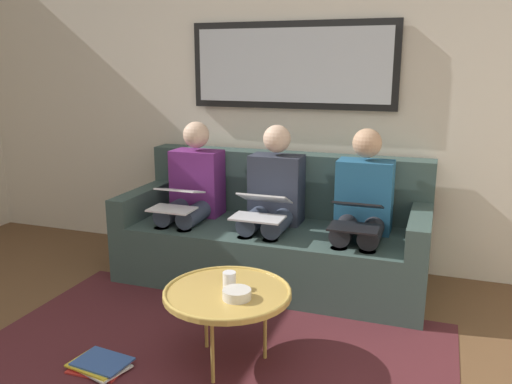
% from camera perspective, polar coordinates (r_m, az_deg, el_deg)
% --- Properties ---
extents(wall_rear, '(6.00, 0.12, 2.60)m').
position_cam_1_polar(wall_rear, '(4.20, 4.17, 10.09)').
color(wall_rear, beige).
rests_on(wall_rear, ground_plane).
extents(area_rug, '(2.60, 1.80, 0.01)m').
position_cam_1_polar(area_rug, '(2.99, -5.73, -17.82)').
color(area_rug, '#4C1E23').
rests_on(area_rug, ground_plane).
extents(couch, '(2.20, 0.90, 0.90)m').
position_cam_1_polar(couch, '(3.94, 2.04, -4.85)').
color(couch, '#384C47').
rests_on(couch, ground_plane).
extents(framed_mirror, '(1.60, 0.05, 0.65)m').
position_cam_1_polar(framed_mirror, '(4.10, 3.87, 13.50)').
color(framed_mirror, black).
extents(coffee_table, '(0.67, 0.67, 0.42)m').
position_cam_1_polar(coffee_table, '(2.80, -3.11, -10.86)').
color(coffee_table, tan).
rests_on(coffee_table, ground_plane).
extents(cup, '(0.07, 0.07, 0.09)m').
position_cam_1_polar(cup, '(2.80, -2.90, -9.51)').
color(cup, silver).
rests_on(cup, coffee_table).
extents(bowl, '(0.15, 0.15, 0.05)m').
position_cam_1_polar(bowl, '(2.69, -2.09, -10.98)').
color(bowl, beige).
rests_on(bowl, coffee_table).
extents(person_left, '(0.38, 0.58, 1.14)m').
position_cam_1_polar(person_left, '(3.65, 11.38, -1.72)').
color(person_left, '#235B84').
rests_on(person_left, couch).
extents(laptop_black, '(0.31, 0.36, 0.16)m').
position_cam_1_polar(laptop_black, '(3.42, 10.80, -2.43)').
color(laptop_black, black).
extents(person_middle, '(0.38, 0.58, 1.14)m').
position_cam_1_polar(person_middle, '(3.79, 1.76, -0.89)').
color(person_middle, '#2D3342').
rests_on(person_middle, couch).
extents(laptop_silver, '(0.35, 0.34, 0.15)m').
position_cam_1_polar(laptop_silver, '(3.57, 0.59, -1.60)').
color(laptop_silver, silver).
extents(person_right, '(0.38, 0.58, 1.14)m').
position_cam_1_polar(person_right, '(4.02, -6.95, -0.12)').
color(person_right, '#66236B').
rests_on(person_right, couch).
extents(laptop_white, '(0.31, 0.33, 0.14)m').
position_cam_1_polar(laptop_white, '(3.80, -8.61, -0.71)').
color(laptop_white, white).
extents(magazine_stack, '(0.33, 0.27, 0.04)m').
position_cam_1_polar(magazine_stack, '(3.03, -16.52, -17.46)').
color(magazine_stack, red).
rests_on(magazine_stack, ground_plane).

